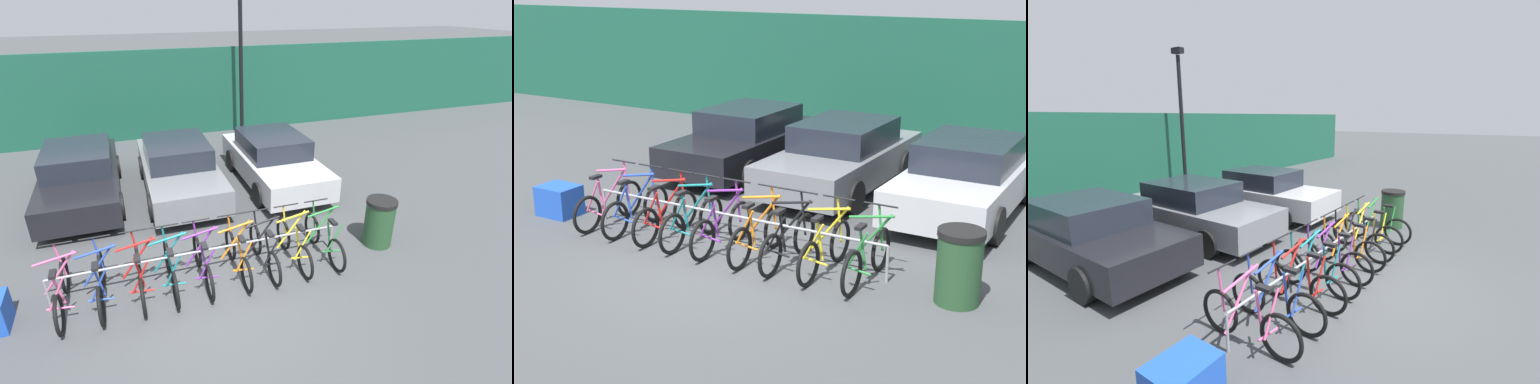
# 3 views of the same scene
# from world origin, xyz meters

# --- Properties ---
(ground_plane) EXTENTS (120.00, 120.00, 0.00)m
(ground_plane) POSITION_xyz_m (0.00, 0.00, 0.00)
(ground_plane) COLOR #424447
(hoarding_wall) EXTENTS (36.00, 0.16, 3.14)m
(hoarding_wall) POSITION_xyz_m (0.00, 9.50, 1.57)
(hoarding_wall) COLOR #19513D
(hoarding_wall) RESTS_ON ground
(bike_rack) EXTENTS (5.39, 0.04, 0.57)m
(bike_rack) POSITION_xyz_m (-0.11, 0.68, 0.50)
(bike_rack) COLOR gray
(bike_rack) RESTS_ON ground
(bicycle_pink) EXTENTS (0.68, 1.71, 1.05)m
(bicycle_pink) POSITION_xyz_m (-2.54, 0.53, 0.38)
(bicycle_pink) COLOR black
(bicycle_pink) RESTS_ON ground
(bicycle_blue) EXTENTS (0.68, 1.71, 1.05)m
(bicycle_blue) POSITION_xyz_m (-1.92, 0.53, 0.38)
(bicycle_blue) COLOR black
(bicycle_blue) RESTS_ON ground
(bicycle_red) EXTENTS (0.68, 1.71, 1.05)m
(bicycle_red) POSITION_xyz_m (-1.28, 0.53, 0.38)
(bicycle_red) COLOR black
(bicycle_red) RESTS_ON ground
(bicycle_teal) EXTENTS (0.68, 1.71, 1.05)m
(bicycle_teal) POSITION_xyz_m (-0.74, 0.53, 0.38)
(bicycle_teal) COLOR black
(bicycle_teal) RESTS_ON ground
(bicycle_purple) EXTENTS (0.68, 1.71, 1.05)m
(bicycle_purple) POSITION_xyz_m (-0.17, 0.53, 0.38)
(bicycle_purple) COLOR black
(bicycle_purple) RESTS_ON ground
(bicycle_orange) EXTENTS (0.68, 1.71, 1.05)m
(bicycle_orange) POSITION_xyz_m (0.50, 0.53, 0.38)
(bicycle_orange) COLOR black
(bicycle_orange) RESTS_ON ground
(bicycle_black) EXTENTS (0.68, 1.71, 1.05)m
(bicycle_black) POSITION_xyz_m (1.03, 0.53, 0.38)
(bicycle_black) COLOR black
(bicycle_black) RESTS_ON ground
(bicycle_yellow) EXTENTS (0.68, 1.71, 1.05)m
(bicycle_yellow) POSITION_xyz_m (1.65, 0.53, 0.38)
(bicycle_yellow) COLOR black
(bicycle_yellow) RESTS_ON ground
(bicycle_green) EXTENTS (0.68, 1.71, 1.05)m
(bicycle_green) POSITION_xyz_m (2.31, 0.53, 0.38)
(bicycle_green) COLOR black
(bicycle_green) RESTS_ON ground
(car_black) EXTENTS (1.91, 4.49, 1.40)m
(car_black) POSITION_xyz_m (-2.37, 4.80, 0.69)
(car_black) COLOR black
(car_black) RESTS_ON ground
(car_grey) EXTENTS (1.91, 4.47, 1.40)m
(car_grey) POSITION_xyz_m (0.07, 4.50, 0.69)
(car_grey) COLOR slate
(car_grey) RESTS_ON ground
(car_silver) EXTENTS (1.91, 4.28, 1.40)m
(car_silver) POSITION_xyz_m (2.66, 4.23, 0.69)
(car_silver) COLOR #B7B7BC
(car_silver) RESTS_ON ground
(trash_bin) EXTENTS (0.63, 0.63, 1.03)m
(trash_bin) POSITION_xyz_m (3.60, 0.55, 0.52)
(trash_bin) COLOR #234728
(trash_bin) RESTS_ON ground
(cargo_crate) EXTENTS (0.70, 0.56, 0.55)m
(cargo_crate) POSITION_xyz_m (-3.67, 0.45, 0.28)
(cargo_crate) COLOR blue
(cargo_crate) RESTS_ON ground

